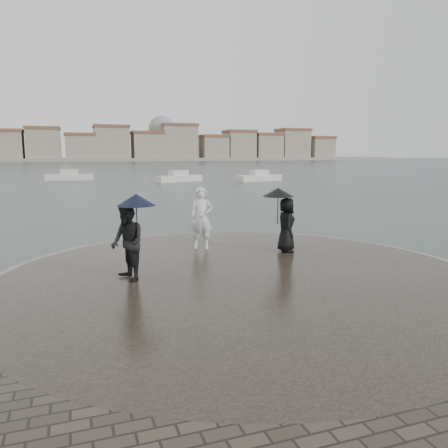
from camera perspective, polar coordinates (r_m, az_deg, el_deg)
name	(u,v)px	position (r m, az deg, el deg)	size (l,w,h in m)	color
ground	(316,349)	(8.01, 11.90, -15.71)	(400.00, 400.00, 0.00)	#2B3835
kerb_ring	(241,284)	(10.88, 2.29, -7.78)	(12.50, 12.50, 0.32)	gray
quay_tip	(241,283)	(10.88, 2.29, -7.67)	(11.90, 11.90, 0.36)	#2D261E
statue	(202,218)	(13.67, -2.96, 0.77)	(0.70, 0.46, 1.93)	silver
visitor_left	(129,235)	(10.49, -12.30, -1.38)	(1.18, 1.09, 2.04)	black
visitor_right	(284,216)	(13.32, 7.87, 1.00)	(1.11, 1.05, 1.95)	black
far_skyline	(61,146)	(166.90, -20.48, 9.57)	(260.00, 20.00, 37.00)	gray
boats	(129,180)	(48.83, -12.32, 5.66)	(35.03, 18.62, 1.50)	beige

